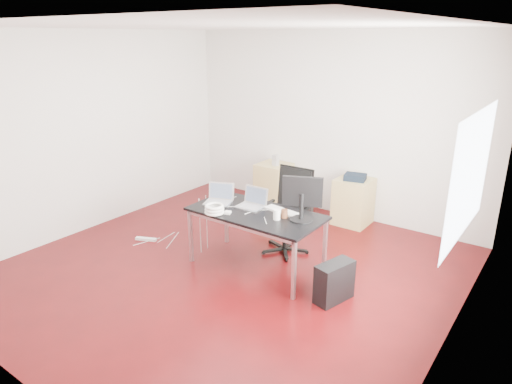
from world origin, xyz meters
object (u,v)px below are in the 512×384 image
Objects in this scene: filing_cabinet_right at (353,201)px; filing_cabinet_left at (274,184)px; office_chair at (289,207)px; pc_tower at (334,282)px; desk at (256,216)px.

filing_cabinet_left is at bearing 180.00° from filing_cabinet_right.
pc_tower is at bearing -37.84° from office_chair.
filing_cabinet_left and filing_cabinet_right have the same top height.
office_chair is at bearing 159.28° from pc_tower.
filing_cabinet_left reaches higher than pc_tower.
pc_tower is (2.18, -2.10, -0.13)m from filing_cabinet_left.
desk is at bearing -100.46° from filing_cabinet_right.
filing_cabinet_right is at bearing 0.00° from filing_cabinet_left.
filing_cabinet_left is 1.00× the size of filing_cabinet_right.
filing_cabinet_right is (0.32, 1.33, -0.26)m from office_chair.
filing_cabinet_right is 1.56× the size of pc_tower.
filing_cabinet_left is 3.03m from pc_tower.
pc_tower is (1.11, -0.11, -0.46)m from desk.
desk is at bearing -61.70° from filing_cabinet_left.
pc_tower is at bearing -43.87° from filing_cabinet_left.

